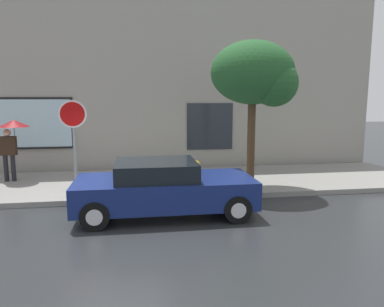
{
  "coord_description": "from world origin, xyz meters",
  "views": [
    {
      "loc": [
        0.54,
        -8.63,
        2.84
      ],
      "look_at": [
        2.14,
        1.8,
        1.2
      ],
      "focal_mm": 34.15,
      "sensor_mm": 36.0,
      "label": 1
    }
  ],
  "objects_px": {
    "parked_car": "(163,188)",
    "stop_sign": "(73,128)",
    "street_tree": "(257,76)",
    "fire_hydrant": "(196,174)",
    "pedestrian_with_umbrella": "(12,134)"
  },
  "relations": [
    {
      "from": "fire_hydrant",
      "to": "street_tree",
      "type": "bearing_deg",
      "value": -9.33
    },
    {
      "from": "stop_sign",
      "to": "fire_hydrant",
      "type": "bearing_deg",
      "value": 2.95
    },
    {
      "from": "parked_car",
      "to": "street_tree",
      "type": "distance_m",
      "value": 4.35
    },
    {
      "from": "fire_hydrant",
      "to": "stop_sign",
      "type": "distance_m",
      "value": 3.76
    },
    {
      "from": "parked_car",
      "to": "stop_sign",
      "type": "bearing_deg",
      "value": 141.91
    },
    {
      "from": "parked_car",
      "to": "stop_sign",
      "type": "xyz_separation_m",
      "value": [
        -2.33,
        1.82,
        1.32
      ]
    },
    {
      "from": "stop_sign",
      "to": "street_tree",
      "type": "bearing_deg",
      "value": -1.16
    },
    {
      "from": "street_tree",
      "to": "stop_sign",
      "type": "height_order",
      "value": "street_tree"
    },
    {
      "from": "fire_hydrant",
      "to": "pedestrian_with_umbrella",
      "type": "relative_size",
      "value": 0.41
    },
    {
      "from": "street_tree",
      "to": "fire_hydrant",
      "type": "bearing_deg",
      "value": 170.67
    },
    {
      "from": "fire_hydrant",
      "to": "pedestrian_with_umbrella",
      "type": "height_order",
      "value": "pedestrian_with_umbrella"
    },
    {
      "from": "pedestrian_with_umbrella",
      "to": "street_tree",
      "type": "xyz_separation_m",
      "value": [
        7.39,
        -1.95,
        1.76
      ]
    },
    {
      "from": "pedestrian_with_umbrella",
      "to": "stop_sign",
      "type": "bearing_deg",
      "value": -40.1
    },
    {
      "from": "pedestrian_with_umbrella",
      "to": "fire_hydrant",
      "type": "bearing_deg",
      "value": -16.43
    },
    {
      "from": "fire_hydrant",
      "to": "street_tree",
      "type": "xyz_separation_m",
      "value": [
        1.73,
        -0.28,
        2.9
      ]
    }
  ]
}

